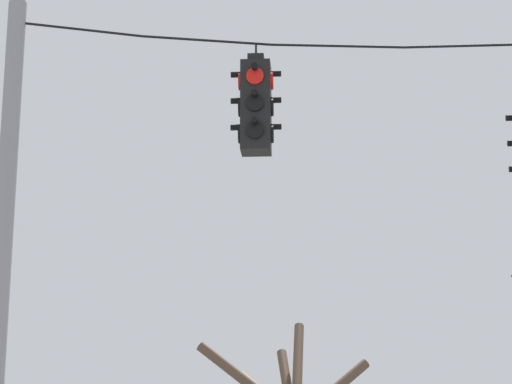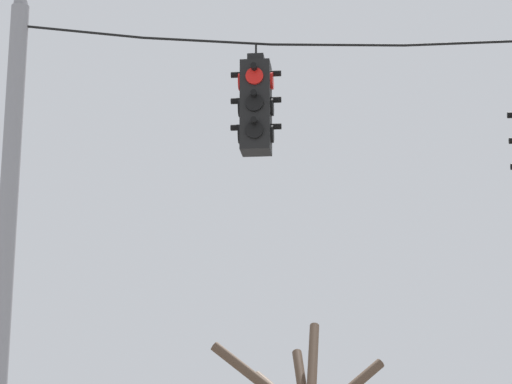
# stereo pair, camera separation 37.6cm
# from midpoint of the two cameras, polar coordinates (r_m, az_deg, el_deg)

# --- Properties ---
(utility_pole_left) EXTENTS (0.22, 0.22, 7.46)m
(utility_pole_left) POSITION_cam_midpoint_polar(r_m,az_deg,el_deg) (11.51, -13.39, -6.33)
(utility_pole_left) COLOR gray
(utility_pole_left) RESTS_ON ground_plane
(span_wire) EXTENTS (10.64, 0.03, 0.47)m
(span_wire) POSITION_cam_midpoint_polar(r_m,az_deg,el_deg) (11.80, 13.11, 8.97)
(span_wire) COLOR black
(traffic_light_over_intersection) EXTENTS (0.58, 0.58, 1.31)m
(traffic_light_over_intersection) POSITION_cam_midpoint_polar(r_m,az_deg,el_deg) (11.44, 0.95, 4.92)
(traffic_light_over_intersection) COLOR black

